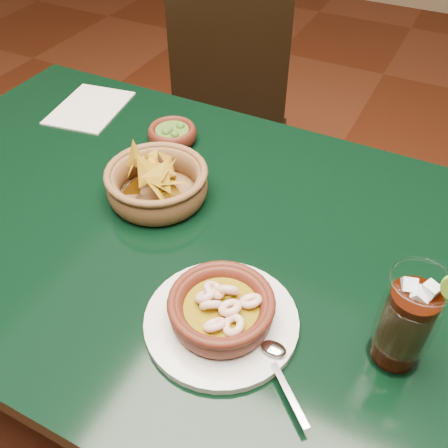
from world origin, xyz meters
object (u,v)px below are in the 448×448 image
at_px(cola_drink, 406,321).
at_px(chip_basket, 157,183).
at_px(dining_table, 165,255).
at_px(dining_chair, 226,129).
at_px(shrimp_plate, 222,312).

bearing_deg(cola_drink, chip_basket, 163.51).
relative_size(dining_table, dining_chair, 1.38).
height_order(shrimp_plate, cola_drink, cola_drink).
bearing_deg(chip_basket, dining_table, -53.33).
relative_size(dining_table, chip_basket, 5.35).
distance_m(dining_table, dining_chair, 0.75).
distance_m(shrimp_plate, cola_drink, 0.25).
bearing_deg(shrimp_plate, cola_drink, 14.73).
relative_size(shrimp_plate, chip_basket, 1.28).
distance_m(dining_chair, cola_drink, 1.10).
bearing_deg(chip_basket, cola_drink, -16.49).
distance_m(chip_basket, cola_drink, 0.50).
height_order(dining_table, chip_basket, chip_basket).
xyz_separation_m(dining_table, chip_basket, (-0.03, 0.05, 0.13)).
xyz_separation_m(dining_table, shrimp_plate, (0.21, -0.16, 0.13)).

